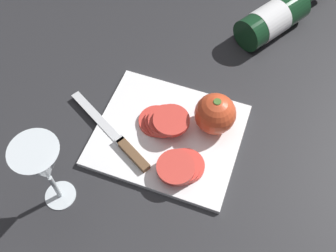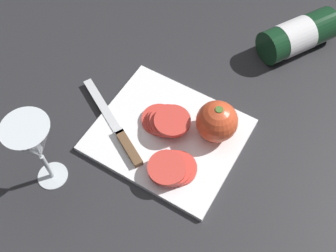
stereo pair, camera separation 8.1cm
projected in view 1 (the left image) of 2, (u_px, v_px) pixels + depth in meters
The scene contains 8 objects.
ground_plane at pixel (156, 145), 0.84m from camera, with size 3.00×3.00×0.00m, color #28282B.
cutting_board at pixel (168, 135), 0.84m from camera, with size 0.30×0.26×0.01m.
wine_bottle at pixel (275, 18), 0.98m from camera, with size 0.21×0.29×0.08m.
wine_glass at pixel (42, 166), 0.67m from camera, with size 0.08×0.08×0.19m.
whole_tomato at pixel (215, 114), 0.81m from camera, with size 0.09×0.09×0.09m.
knife at pixel (124, 145), 0.82m from camera, with size 0.24×0.14×0.01m.
tomato_slice_stack_near at pixel (164, 121), 0.83m from camera, with size 0.11×0.08×0.04m.
tomato_slice_stack_far at pixel (181, 167), 0.78m from camera, with size 0.09×0.10×0.03m.
Camera 1 is at (-0.16, 0.38, 0.73)m, focal length 42.00 mm.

